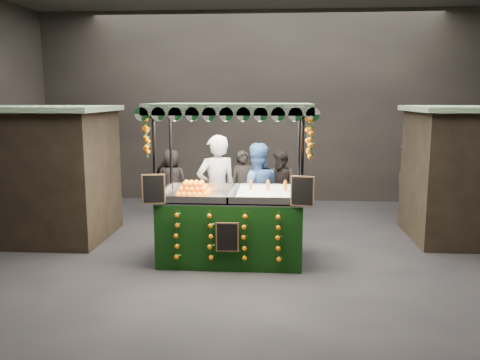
{
  "coord_description": "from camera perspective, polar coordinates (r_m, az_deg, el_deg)",
  "views": [
    {
      "loc": [
        0.34,
        -8.39,
        2.78
      ],
      "look_at": [
        -0.31,
        0.35,
        1.32
      ],
      "focal_mm": 37.46,
      "sensor_mm": 36.0,
      "label": 1
    }
  ],
  "objects": [
    {
      "name": "shopper_0",
      "position": [
        11.11,
        0.37,
        -0.78
      ],
      "size": [
        0.63,
        0.46,
        1.6
      ],
      "rotation": [
        0.0,
        0.0,
        0.14
      ],
      "color": "black",
      "rests_on": "ground"
    },
    {
      "name": "vendor_grey",
      "position": [
        9.36,
        -2.67,
        -1.22
      ],
      "size": [
        0.9,
        0.77,
        2.08
      ],
      "rotation": [
        0.0,
        0.0,
        3.57
      ],
      "color": "slate",
      "rests_on": "ground"
    },
    {
      "name": "shopper_3",
      "position": [
        12.09,
        19.22,
        0.25
      ],
      "size": [
        1.36,
        1.38,
        1.9
      ],
      "rotation": [
        0.0,
        0.0,
        0.8
      ],
      "color": "#2C2823",
      "rests_on": "ground"
    },
    {
      "name": "market_hall",
      "position": [
        8.42,
        1.97,
        13.59
      ],
      "size": [
        12.1,
        10.1,
        5.05
      ],
      "color": "black",
      "rests_on": "ground"
    },
    {
      "name": "vendor_blue",
      "position": [
        9.52,
        1.85,
        -1.53
      ],
      "size": [
        1.06,
        0.89,
        1.92
      ],
      "rotation": [
        0.0,
        0.0,
        3.33
      ],
      "color": "navy",
      "rests_on": "ground"
    },
    {
      "name": "shopper_4",
      "position": [
        12.0,
        -7.8,
        -0.23
      ],
      "size": [
        0.77,
        0.51,
        1.55
      ],
      "rotation": [
        0.0,
        0.0,
        3.11
      ],
      "color": "#292221",
      "rests_on": "ground"
    },
    {
      "name": "ground",
      "position": [
        8.84,
        1.85,
        -8.84
      ],
      "size": [
        12.0,
        12.0,
        0.0
      ],
      "primitive_type": "plane",
      "color": "black",
      "rests_on": "ground"
    },
    {
      "name": "shopper_2",
      "position": [
        12.15,
        -8.02,
        -0.08
      ],
      "size": [
        0.99,
        0.77,
        1.56
      ],
      "rotation": [
        0.0,
        0.0,
        2.65
      ],
      "color": "#2B2423",
      "rests_on": "ground"
    },
    {
      "name": "neighbour_stall_left",
      "position": [
        10.62,
        -22.32,
        0.81
      ],
      "size": [
        3.0,
        2.2,
        2.6
      ],
      "color": "black",
      "rests_on": "ground"
    },
    {
      "name": "juice_stall",
      "position": [
        8.5,
        -0.96,
        -3.79
      ],
      "size": [
        2.75,
        1.62,
        2.67
      ],
      "color": "black",
      "rests_on": "ground"
    },
    {
      "name": "shopper_1",
      "position": [
        11.49,
        4.73,
        -0.58
      ],
      "size": [
        0.96,
        0.93,
        1.56
      ],
      "rotation": [
        0.0,
        0.0,
        -0.66
      ],
      "color": "#2A2322",
      "rests_on": "ground"
    }
  ]
}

